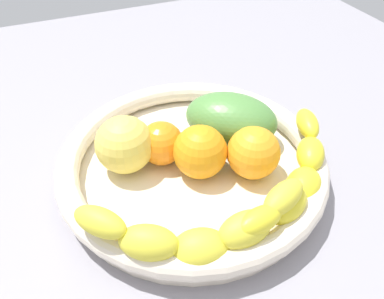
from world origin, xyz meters
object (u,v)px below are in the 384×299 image
banana_draped_left (297,177)px  apple_yellow (124,145)px  orange_mid_left (161,143)px  mango_green (231,119)px  banana_draped_right (198,233)px  orange_mid_right (200,152)px  orange_front (253,153)px  fruit_bowl (192,163)px

banana_draped_left → apple_yellow: apple_yellow is taller
orange_mid_left → mango_green: size_ratio=0.46×
banana_draped_right → orange_mid_right: bearing=65.2°
banana_draped_left → banana_draped_right: (-13.76, -2.88, 0.27)cm
orange_mid_left → mango_green: bearing=3.3°
banana_draped_right → orange_mid_right: size_ratio=3.64×
banana_draped_left → orange_front: (-2.66, 5.54, 0.17)cm
banana_draped_left → orange_mid_left: (-12.35, 12.13, -0.27)cm
orange_mid_right → banana_draped_left: bearing=-43.3°
apple_yellow → fruit_bowl: bearing=-23.8°
orange_mid_left → apple_yellow: size_ratio=0.78×
fruit_bowl → apple_yellow: 8.92cm
orange_front → mango_green: bearing=85.3°
orange_front → orange_mid_left: (-9.69, 6.60, -0.44)cm
banana_draped_left → orange_mid_right: orange_mid_right is taller
fruit_bowl → orange_mid_right: bearing=-63.5°
orange_mid_left → orange_mid_right: (3.69, -3.97, 0.51)cm
orange_mid_left → mango_green: mango_green is taller
banana_draped_right → mango_green: 19.50cm
banana_draped_right → orange_mid_right: (5.09, 11.04, -0.03)cm
fruit_bowl → banana_draped_left: 13.37cm
banana_draped_left → orange_mid_right: (-8.67, 8.16, 0.24)cm
orange_mid_left → mango_green: 10.31cm
orange_mid_right → mango_green: bearing=34.7°
banana_draped_left → orange_mid_left: 17.31cm
orange_front → apple_yellow: bearing=153.2°
fruit_bowl → orange_front: orange_front is taller
apple_yellow → mango_green: apple_yellow is taller
mango_green → orange_front: bearing=-94.7°
banana_draped_right → mango_green: (11.69, 15.61, -0.03)cm
orange_front → mango_green: (0.58, 7.19, 0.07)cm
fruit_bowl → orange_mid_left: bearing=138.0°
orange_mid_right → mango_green: 8.02cm
banana_draped_left → fruit_bowl: bearing=134.7°
orange_front → orange_mid_right: bearing=156.4°
apple_yellow → orange_mid_left: bearing=-7.6°
orange_mid_left → orange_mid_right: orange_mid_right is taller
banana_draped_left → orange_mid_left: size_ratio=3.33×
orange_front → orange_mid_left: bearing=145.8°
orange_mid_right → apple_yellow: size_ratio=0.92×
banana_draped_right → orange_mid_right: 12.16cm
fruit_bowl → orange_mid_left: size_ratio=5.96×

